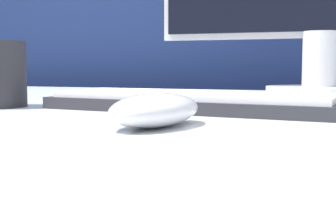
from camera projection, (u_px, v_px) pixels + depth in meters
name	position (u px, v px, depth m)	size (l,w,h in m)	color
partition_panel	(274.00, 103.00, 1.26)	(5.00, 0.03, 1.34)	navy
computer_mouse_near	(156.00, 110.00, 0.45)	(0.09, 0.14, 0.03)	silver
keyboard	(192.00, 101.00, 0.63)	(0.41, 0.18, 0.02)	#28282D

